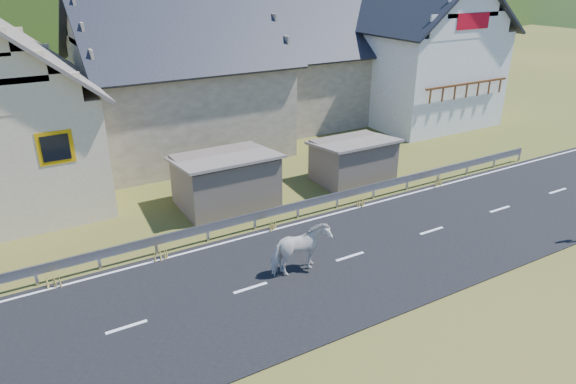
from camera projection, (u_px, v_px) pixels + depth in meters
ground at (350, 258)px, 18.56m from camera, size 160.00×160.00×0.00m
road at (350, 257)px, 18.55m from camera, size 60.00×7.00×0.04m
lane_markings at (350, 256)px, 18.54m from camera, size 60.00×6.60×0.01m
guardrail at (298, 206)px, 21.26m from camera, size 28.10×0.09×0.75m
shed_left at (226, 181)px, 22.37m from camera, size 4.30×3.30×2.40m
shed_right at (353, 161)px, 24.98m from camera, size 3.80×2.90×2.20m
house_stone_a at (177, 67)px, 28.18m from camera, size 10.80×9.80×8.90m
house_stone_b at (312, 56)px, 34.49m from camera, size 9.80×8.80×8.10m
house_white at (411, 42)px, 34.51m from camera, size 8.80×10.80×9.70m
mountain at (41, 65)px, 171.95m from camera, size 440.00×280.00×260.00m
horse at (300, 250)px, 17.25m from camera, size 0.97×2.07×1.74m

